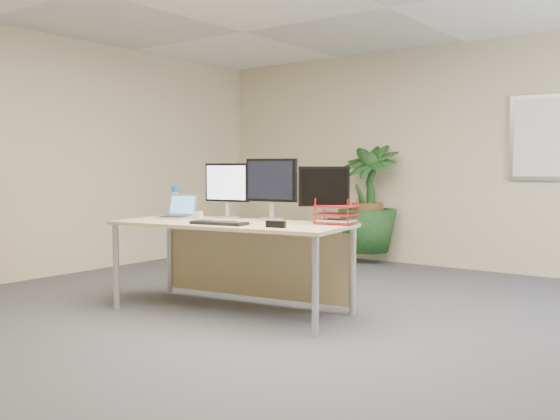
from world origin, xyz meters
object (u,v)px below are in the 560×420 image
Objects in this scene: desk at (239,240)px; laptop at (178,212)px; monitor_left at (227,187)px; monitor_right at (271,185)px; floor_plant at (368,205)px.

laptop is (-0.66, -0.07, 0.22)m from desk.
monitor_left is 0.46m from monitor_right.
monitor_left is at bearing 149.17° from desk.
desk is 0.54m from monitor_left.
laptop is at bearing -160.41° from monitor_right.
desk is 0.70m from laptop.
monitor_right is at bearing 51.24° from desk.
desk is 6.21× the size of laptop.
monitor_left is 1.46× the size of laptop.
floor_plant is at bearing 84.53° from laptop.
laptop is (-0.84, -0.30, -0.25)m from monitor_right.
monitor_right reaches higher than laptop.
floor_plant is 3.04m from laptop.
monitor_right is (0.55, -2.73, 0.32)m from floor_plant.
monitor_right is 0.93m from laptop.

